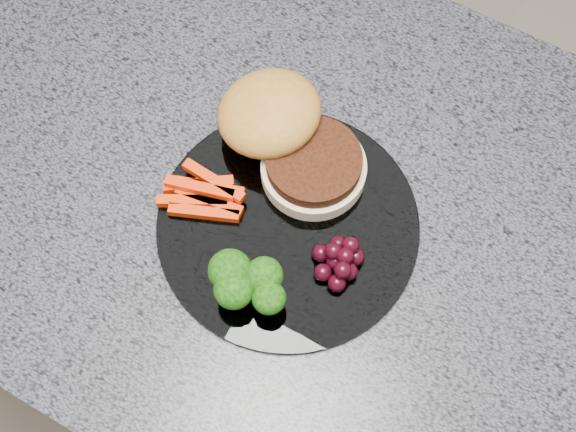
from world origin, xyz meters
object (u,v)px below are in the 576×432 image
Objects in this scene: plate at (288,225)px; grape_bunch at (339,260)px; island_cabinet at (316,337)px; burger at (285,134)px.

grape_bunch is (0.06, -0.01, 0.02)m from plate.
grape_bunch is (0.03, -0.05, 0.49)m from island_cabinet.
burger reaches higher than grape_bunch.
island_cabinet is 6.60× the size of burger.
burger is (-0.08, 0.04, 0.50)m from island_cabinet.
burger is at bearing 121.48° from plate.
grape_bunch reaches higher than plate.
burger is 3.44× the size of grape_bunch.
plate is at bearing -50.94° from burger.
grape_bunch is at bearing -12.25° from plate.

